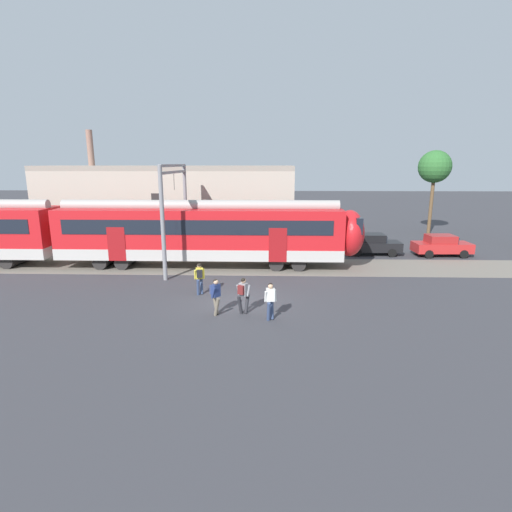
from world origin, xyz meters
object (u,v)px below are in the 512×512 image
(pedestrian_navy, at_px, (216,294))
(pedestrian_yellow, at_px, (200,276))
(parked_car_black, at_px, (372,244))
(parked_car_red, at_px, (442,245))
(pedestrian_grey, at_px, (243,293))
(pedestrian_white, at_px, (270,298))

(pedestrian_navy, bearing_deg, pedestrian_yellow, 113.16)
(parked_car_black, bearing_deg, parked_car_red, -3.54)
(pedestrian_grey, bearing_deg, parked_car_red, 40.95)
(pedestrian_yellow, relative_size, pedestrian_white, 1.00)
(pedestrian_navy, height_order, pedestrian_white, same)
(parked_car_red, bearing_deg, parked_car_black, 176.46)
(pedestrian_navy, relative_size, pedestrian_grey, 1.00)
(pedestrian_navy, height_order, pedestrian_grey, same)
(pedestrian_navy, distance_m, parked_car_red, 19.17)
(pedestrian_yellow, height_order, pedestrian_navy, same)
(pedestrian_yellow, xyz_separation_m, parked_car_black, (11.15, 9.61, -0.21))
(pedestrian_navy, bearing_deg, parked_car_red, 38.99)
(pedestrian_white, bearing_deg, pedestrian_grey, 150.59)
(pedestrian_grey, relative_size, parked_car_red, 0.41)
(pedestrian_yellow, distance_m, parked_car_black, 14.73)
(pedestrian_navy, height_order, parked_car_red, pedestrian_navy)
(pedestrian_yellow, height_order, parked_car_red, pedestrian_yellow)
(pedestrian_grey, distance_m, parked_car_red, 18.13)
(pedestrian_white, bearing_deg, parked_car_black, 59.57)
(pedestrian_yellow, relative_size, pedestrian_grey, 1.00)
(pedestrian_yellow, relative_size, pedestrian_navy, 1.00)
(pedestrian_navy, bearing_deg, pedestrian_white, -11.81)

